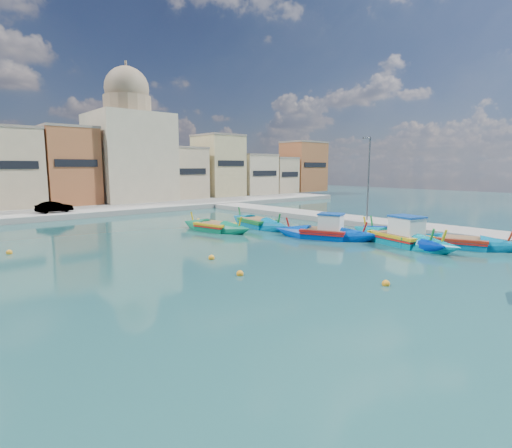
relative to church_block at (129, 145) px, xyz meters
name	(u,v)px	position (x,y,z in m)	size (l,w,h in m)	color
ground	(274,270)	(-10.00, -40.00, -8.41)	(160.00, 160.00, 0.00)	#13353A
east_quay	(434,230)	(8.00, -40.00, -8.16)	(4.00, 70.00, 0.50)	gray
north_quay	(77,212)	(-10.00, -8.00, -8.11)	(80.00, 8.00, 0.60)	gray
north_townhouses	(109,169)	(-3.32, -0.64, -3.41)	(83.20, 7.87, 10.19)	tan
church_block	(129,145)	(0.00, 0.00, 0.00)	(10.00, 10.00, 19.10)	#C4B492
quay_street_lamp	(368,178)	(7.44, -34.00, -4.07)	(1.18, 0.16, 8.00)	#595B60
luzzu_turquoise_cabin	(400,239)	(1.43, -40.70, -8.03)	(4.56, 10.09, 3.17)	#008098
luzzu_blue_cabin	(325,234)	(-0.71, -35.82, -8.05)	(5.15, 8.38, 2.93)	#0038A7
luzzu_cyan_mid	(258,224)	(-0.65, -28.10, -8.13)	(3.35, 9.18, 2.65)	#00669C
luzzu_green	(215,228)	(-4.86, -27.45, -8.15)	(3.44, 7.97, 2.44)	#0A724E
luzzu_blue_south	(398,239)	(1.81, -40.32, -8.13)	(5.78, 9.41, 2.70)	#0027A1
luzzu_cyan_south	(461,244)	(3.37, -43.96, -8.15)	(4.60, 7.95, 2.41)	#006A9A
mooring_buoys	(227,243)	(-7.59, -32.76, -8.33)	(24.25, 24.48, 0.36)	#FF9E1A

